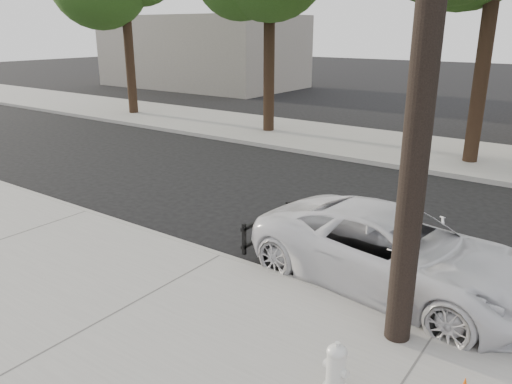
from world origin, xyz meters
TOP-DOWN VIEW (x-y plane):
  - ground at (0.00, 0.00)m, footprint 120.00×120.00m
  - near_sidewalk at (0.00, -4.30)m, footprint 90.00×4.40m
  - far_sidewalk at (0.00, 8.50)m, footprint 90.00×5.00m
  - curb_near at (0.00, -2.10)m, footprint 90.00×0.12m
  - building_far at (-20.00, 20.00)m, footprint 14.00×8.00m
  - police_cruiser at (2.95, -1.20)m, footprint 5.06×2.81m
  - fire_hydrant at (3.41, -4.17)m, footprint 0.33×0.30m

SIDE VIEW (x-z plane):
  - ground at x=0.00m, z-range 0.00..0.00m
  - near_sidewalk at x=0.00m, z-range 0.00..0.15m
  - far_sidewalk at x=0.00m, z-range 0.00..0.15m
  - curb_near at x=0.00m, z-range -0.01..0.15m
  - fire_hydrant at x=3.41m, z-range 0.14..0.75m
  - police_cruiser at x=2.95m, z-range 0.00..1.34m
  - building_far at x=-20.00m, z-range 0.00..5.00m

